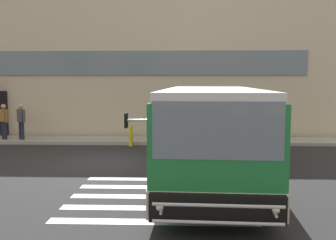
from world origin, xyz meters
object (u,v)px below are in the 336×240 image
object	(u,v)px
bus_main_foreground	(210,132)
passenger_near_column	(4,120)
passenger_by_doorway	(21,120)
safety_bollard_yellow	(131,136)

from	to	relation	value
bus_main_foreground	passenger_near_column	bearing A→B (deg)	146.58
bus_main_foreground	passenger_by_doorway	world-z (taller)	bus_main_foreground
passenger_near_column	passenger_by_doorway	world-z (taller)	same
passenger_near_column	passenger_by_doorway	distance (m)	0.86
bus_main_foreground	safety_bollard_yellow	bearing A→B (deg)	121.01
passenger_near_column	safety_bollard_yellow	distance (m)	6.23
bus_main_foreground	safety_bollard_yellow	size ratio (longest dim) A/B	12.38
passenger_near_column	safety_bollard_yellow	world-z (taller)	passenger_near_column
bus_main_foreground	safety_bollard_yellow	world-z (taller)	bus_main_foreground
passenger_near_column	safety_bollard_yellow	bearing A→B (deg)	-8.05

